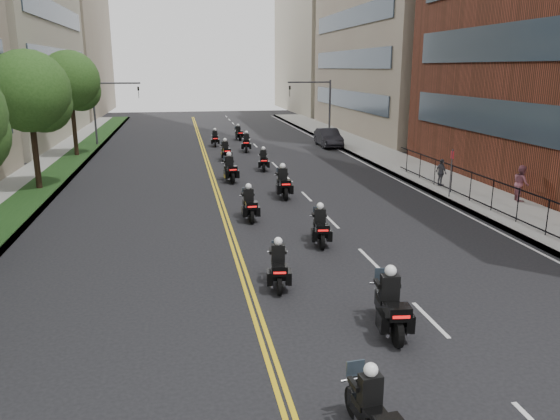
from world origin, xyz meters
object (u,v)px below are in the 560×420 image
(motorcycle_2, at_px, (278,268))
(motorcycle_1, at_px, (390,307))
(motorcycle_5, at_px, (283,184))
(motorcycle_11, at_px, (239,134))
(motorcycle_3, at_px, (320,228))
(motorcycle_9, at_px, (246,143))
(pedestrian_b, at_px, (521,183))
(motorcycle_10, at_px, (215,139))
(motorcycle_0, at_px, (372,413))
(motorcycle_4, at_px, (249,206))
(motorcycle_8, at_px, (225,152))
(motorcycle_7, at_px, (263,161))
(parked_sedan, at_px, (328,138))
(motorcycle_6, at_px, (230,170))
(pedestrian_c, at_px, (441,172))

(motorcycle_2, bearing_deg, motorcycle_1, -49.55)
(motorcycle_5, distance_m, motorcycle_11, 23.89)
(motorcycle_3, relative_size, motorcycle_9, 0.96)
(motorcycle_1, relative_size, motorcycle_2, 1.14)
(motorcycle_5, relative_size, pedestrian_b, 1.36)
(motorcycle_3, relative_size, pedestrian_b, 1.22)
(motorcycle_2, relative_size, motorcycle_10, 1.01)
(motorcycle_0, distance_m, motorcycle_4, 15.57)
(motorcycle_1, xyz_separation_m, pedestrian_b, (11.68, 12.03, 0.34))
(motorcycle_5, bearing_deg, motorcycle_9, 91.48)
(motorcycle_3, distance_m, motorcycle_8, 20.56)
(motorcycle_7, height_order, motorcycle_8, motorcycle_8)
(parked_sedan, bearing_deg, motorcycle_11, 143.48)
(motorcycle_10, bearing_deg, motorcycle_8, -85.64)
(motorcycle_5, height_order, motorcycle_11, motorcycle_5)
(motorcycle_2, bearing_deg, parked_sedan, 79.35)
(motorcycle_6, bearing_deg, motorcycle_2, -96.17)
(motorcycle_10, distance_m, pedestrian_c, 22.73)
(motorcycle_1, relative_size, motorcycle_10, 1.15)
(motorcycle_9, height_order, pedestrian_b, pedestrian_b)
(motorcycle_0, distance_m, motorcycle_8, 32.03)
(motorcycle_0, xyz_separation_m, motorcycle_10, (-0.19, 39.77, 0.00))
(motorcycle_2, bearing_deg, motorcycle_8, 96.48)
(parked_sedan, bearing_deg, pedestrian_c, -82.65)
(motorcycle_3, xyz_separation_m, motorcycle_8, (-1.95, 20.47, 0.01))
(motorcycle_4, xyz_separation_m, motorcycle_10, (0.08, 24.20, -0.03))
(motorcycle_2, height_order, parked_sedan, motorcycle_2)
(motorcycle_7, bearing_deg, motorcycle_3, -85.02)
(motorcycle_2, distance_m, pedestrian_c, 17.15)
(motorcycle_2, bearing_deg, motorcycle_4, 96.83)
(motorcycle_4, height_order, motorcycle_8, same)
(motorcycle_5, bearing_deg, motorcycle_6, 119.14)
(motorcycle_8, bearing_deg, motorcycle_0, -94.45)
(motorcycle_1, xyz_separation_m, motorcycle_8, (-1.89, 27.95, -0.06))
(motorcycle_5, bearing_deg, motorcycle_4, -118.16)
(motorcycle_11, height_order, parked_sedan, parked_sedan)
(motorcycle_10, xyz_separation_m, pedestrian_c, (11.52, -19.59, 0.30))
(motorcycle_6, relative_size, pedestrian_c, 1.58)
(motorcycle_7, xyz_separation_m, motorcycle_8, (-2.17, 4.43, 0.03))
(motorcycle_5, distance_m, motorcycle_6, 5.21)
(motorcycle_5, bearing_deg, pedestrian_c, 5.12)
(motorcycle_4, bearing_deg, pedestrian_b, 0.75)
(motorcycle_4, distance_m, parked_sedan, 24.33)
(motorcycle_5, relative_size, motorcycle_9, 1.07)
(motorcycle_10, bearing_deg, motorcycle_0, -87.23)
(motorcycle_1, distance_m, motorcycle_10, 35.76)
(motorcycle_7, xyz_separation_m, motorcycle_10, (-2.42, 12.17, -0.01))
(motorcycle_2, xyz_separation_m, pedestrian_b, (13.99, 8.48, 0.43))
(motorcycle_0, relative_size, motorcycle_11, 1.02)
(motorcycle_6, height_order, motorcycle_11, motorcycle_6)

